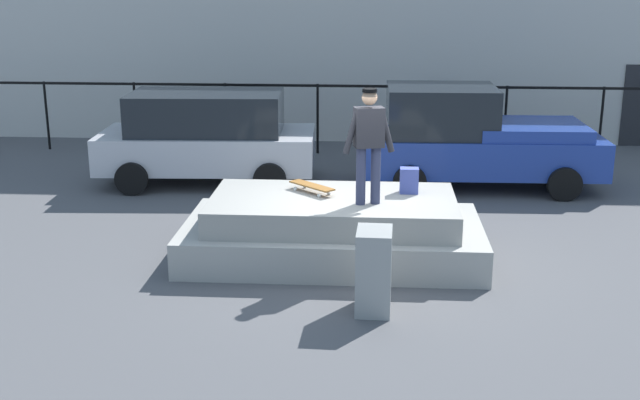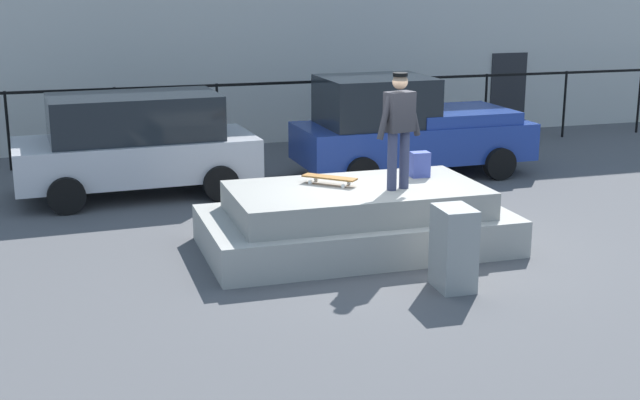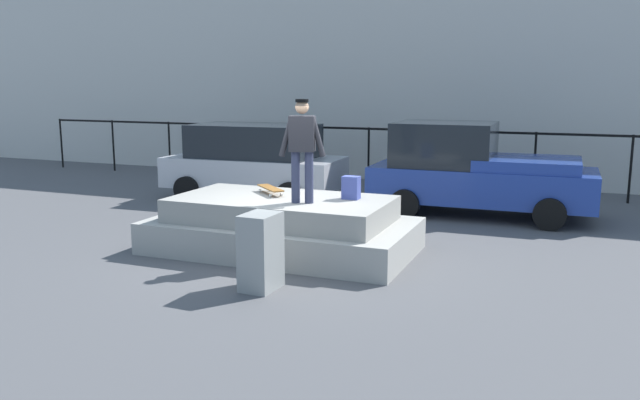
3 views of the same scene
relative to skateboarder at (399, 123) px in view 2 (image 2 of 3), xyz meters
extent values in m
plane|color=#4C4C4F|center=(-0.17, -0.07, -1.89)|extent=(60.00, 60.00, 0.00)
cube|color=#9E9B93|center=(-0.52, 0.31, -1.63)|extent=(4.47, 2.39, 0.53)
cube|color=gray|center=(-0.52, 0.31, -1.16)|extent=(3.66, 1.96, 0.40)
cylinder|color=#2D334C|center=(-0.11, -0.03, -0.54)|extent=(0.14, 0.14, 0.84)
cylinder|color=#2D334C|center=(0.11, 0.03, -0.54)|extent=(0.14, 0.14, 0.84)
cube|color=#26262B|center=(0.00, 0.00, 0.16)|extent=(0.46, 0.34, 0.57)
cylinder|color=#26262B|center=(-0.25, -0.07, 0.10)|extent=(0.27, 0.15, 0.62)
cylinder|color=#26262B|center=(0.25, 0.07, 0.10)|extent=(0.27, 0.15, 0.62)
sphere|color=tan|center=(0.00, 0.00, 0.59)|extent=(0.22, 0.22, 0.22)
cylinder|color=black|center=(0.00, 0.00, 0.69)|extent=(0.26, 0.26, 0.05)
cube|color=brown|center=(-0.86, 0.56, -0.85)|extent=(0.74, 0.71, 0.02)
cylinder|color=silver|center=(-0.73, 0.30, -0.93)|extent=(0.06, 0.06, 0.06)
cylinder|color=silver|center=(-0.59, 0.44, -0.93)|extent=(0.06, 0.06, 0.06)
cylinder|color=silver|center=(-1.12, 0.67, -0.93)|extent=(0.06, 0.06, 0.06)
cylinder|color=silver|center=(-0.98, 0.81, -0.93)|extent=(0.06, 0.06, 0.06)
cube|color=#3F4C99|center=(0.62, 0.63, -0.77)|extent=(0.28, 0.20, 0.39)
cube|color=#B7B7BC|center=(-3.29, 4.57, -1.21)|extent=(4.39, 2.15, 0.73)
cube|color=black|center=(-3.29, 4.57, -0.44)|extent=(3.09, 1.86, 0.80)
cylinder|color=black|center=(-4.67, 5.50, -1.57)|extent=(0.65, 0.25, 0.64)
cylinder|color=black|center=(-4.58, 3.52, -1.57)|extent=(0.65, 0.25, 0.64)
cylinder|color=black|center=(-2.01, 5.63, -1.57)|extent=(0.65, 0.25, 0.64)
cylinder|color=black|center=(-1.91, 3.64, -1.57)|extent=(0.65, 0.25, 0.64)
cube|color=navy|center=(2.20, 4.62, -1.20)|extent=(4.72, 1.97, 0.74)
cube|color=black|center=(1.38, 4.60, -0.36)|extent=(2.14, 1.78, 0.95)
cube|color=navy|center=(3.14, 4.63, -0.71)|extent=(2.14, 1.83, 0.24)
cylinder|color=black|center=(0.73, 5.55, -1.57)|extent=(0.64, 0.23, 0.64)
cylinder|color=black|center=(0.77, 3.63, -1.57)|extent=(0.64, 0.23, 0.64)
cylinder|color=black|center=(3.64, 5.61, -1.57)|extent=(0.64, 0.23, 0.64)
cylinder|color=black|center=(3.67, 3.68, -1.57)|extent=(0.64, 0.23, 0.64)
cube|color=gray|center=(0.10, -1.68, -1.35)|extent=(0.46, 0.61, 1.08)
cylinder|color=black|center=(-5.62, 7.42, -1.07)|extent=(0.06, 0.06, 1.65)
cylinder|color=black|center=(-3.44, 7.42, -1.07)|extent=(0.06, 0.06, 1.65)
cylinder|color=black|center=(-1.26, 7.42, -1.07)|extent=(0.06, 0.06, 1.65)
cylinder|color=black|center=(0.93, 7.42, -1.07)|extent=(0.06, 0.06, 1.65)
cylinder|color=black|center=(3.11, 7.42, -1.07)|extent=(0.06, 0.06, 1.65)
cylinder|color=black|center=(5.29, 7.42, -1.07)|extent=(0.06, 0.06, 1.65)
cylinder|color=black|center=(7.47, 7.42, -1.07)|extent=(0.06, 0.06, 1.65)
cylinder|color=black|center=(9.65, 7.42, -1.07)|extent=(0.06, 0.06, 1.65)
cube|color=black|center=(-0.17, 7.42, -0.29)|extent=(24.00, 0.04, 0.06)
cube|color=beige|center=(-0.17, 12.64, 1.31)|extent=(34.06, 7.67, 6.40)
cube|color=#262628|center=(6.65, 8.79, -0.89)|extent=(1.00, 0.06, 2.00)
camera|label=1|loc=(0.06, -11.15, 2.30)|focal=44.91mm
camera|label=2|loc=(-4.63, -11.26, 2.02)|focal=48.53mm
camera|label=3|loc=(4.13, -9.42, 0.98)|focal=36.07mm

